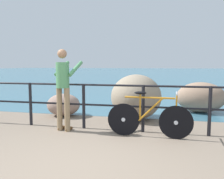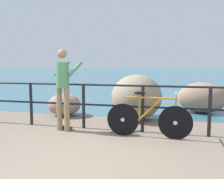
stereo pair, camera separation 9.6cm
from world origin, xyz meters
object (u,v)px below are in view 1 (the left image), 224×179
object	(u,v)px
breakwater_boulder_left	(64,105)
breakwater_boulder_right	(201,97)
breakwater_boulder_main	(136,97)
bicycle	(149,118)
person_at_railing	(63,86)

from	to	relation	value
breakwater_boulder_left	breakwater_boulder_right	world-z (taller)	breakwater_boulder_right
breakwater_boulder_main	breakwater_boulder_right	size ratio (longest dim) A/B	0.93
bicycle	person_at_railing	size ratio (longest dim) A/B	0.96
bicycle	person_at_railing	distance (m)	1.96
person_at_railing	bicycle	bearing A→B (deg)	-81.26
breakwater_boulder_left	bicycle	bearing A→B (deg)	-30.87
person_at_railing	breakwater_boulder_left	distance (m)	1.72
person_at_railing	breakwater_boulder_main	world-z (taller)	person_at_railing
bicycle	breakwater_boulder_right	distance (m)	3.19
breakwater_boulder_main	person_at_railing	bearing A→B (deg)	-133.11
breakwater_boulder_main	breakwater_boulder_left	world-z (taller)	breakwater_boulder_main
breakwater_boulder_main	breakwater_boulder_right	xyz separation A→B (m)	(1.81, 1.33, -0.14)
breakwater_boulder_left	breakwater_boulder_main	bearing A→B (deg)	1.52
person_at_railing	breakwater_boulder_left	world-z (taller)	person_at_railing
breakwater_boulder_left	breakwater_boulder_right	size ratio (longest dim) A/B	0.65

